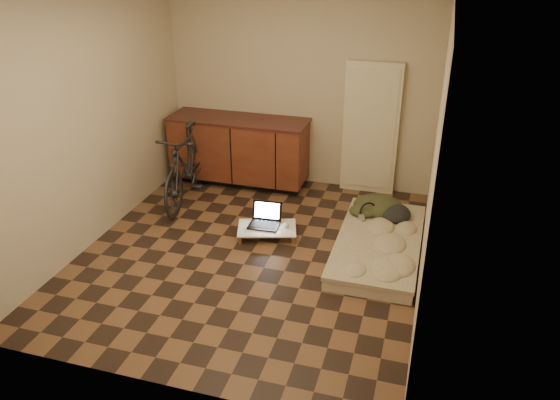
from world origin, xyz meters
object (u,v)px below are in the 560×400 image
(lap_desk, at_px, (267,228))
(laptop, at_px, (265,220))
(bicycle, at_px, (186,161))
(futon, at_px, (379,244))

(lap_desk, relative_size, laptop, 2.09)
(bicycle, relative_size, lap_desk, 2.21)
(futon, height_order, lap_desk, futon)
(lap_desk, xyz_separation_m, laptop, (-0.04, 0.07, 0.06))
(futon, bearing_deg, bicycle, 167.16)
(laptop, bearing_deg, futon, -4.83)
(futon, distance_m, lap_desk, 1.25)
(lap_desk, bearing_deg, bicycle, 137.64)
(futon, bearing_deg, laptop, 178.47)
(laptop, bearing_deg, lap_desk, -61.40)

